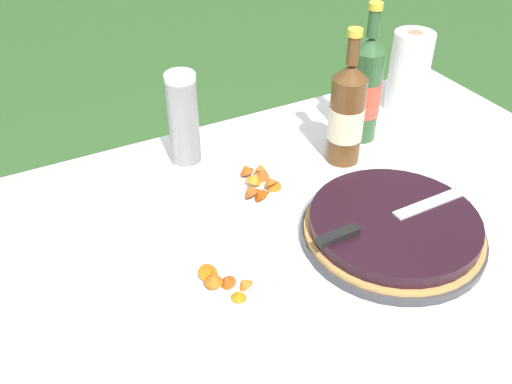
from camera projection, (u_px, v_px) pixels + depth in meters
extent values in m
cube|color=brown|center=(272.00, 293.00, 1.09)|extent=(1.84, 1.21, 0.03)
cylinder|color=brown|center=(409.00, 177.00, 2.00)|extent=(0.06, 0.06, 0.66)
cube|color=white|center=(272.00, 286.00, 1.08)|extent=(1.85, 1.22, 0.00)
cube|color=white|center=(163.00, 155.00, 1.54)|extent=(1.85, 0.00, 0.10)
cylinder|color=#38383D|center=(392.00, 235.00, 1.17)|extent=(0.38, 0.38, 0.02)
cylinder|color=tan|center=(393.00, 230.00, 1.16)|extent=(0.37, 0.37, 0.01)
cylinder|color=black|center=(395.00, 222.00, 1.15)|extent=(0.35, 0.35, 0.03)
cube|color=silver|center=(431.00, 202.00, 1.18)|extent=(0.19, 0.03, 0.00)
cube|color=black|center=(339.00, 237.00, 1.09)|extent=(0.09, 0.02, 0.01)
cylinder|color=white|center=(186.00, 147.00, 1.38)|extent=(0.07, 0.07, 0.09)
cylinder|color=white|center=(185.00, 143.00, 1.37)|extent=(0.07, 0.07, 0.09)
cylinder|color=white|center=(185.00, 138.00, 1.36)|extent=(0.07, 0.07, 0.09)
cylinder|color=white|center=(185.00, 133.00, 1.35)|extent=(0.07, 0.07, 0.09)
cylinder|color=white|center=(184.00, 129.00, 1.34)|extent=(0.07, 0.07, 0.09)
cylinder|color=white|center=(184.00, 124.00, 1.34)|extent=(0.07, 0.07, 0.09)
cylinder|color=white|center=(183.00, 119.00, 1.33)|extent=(0.07, 0.07, 0.09)
cylinder|color=white|center=(183.00, 114.00, 1.32)|extent=(0.07, 0.07, 0.09)
cylinder|color=white|center=(182.00, 109.00, 1.31)|extent=(0.07, 0.07, 0.09)
cylinder|color=white|center=(182.00, 104.00, 1.31)|extent=(0.07, 0.07, 0.09)
cylinder|color=white|center=(182.00, 99.00, 1.30)|extent=(0.07, 0.07, 0.09)
cylinder|color=white|center=(181.00, 94.00, 1.29)|extent=(0.07, 0.07, 0.09)
torus|color=white|center=(179.00, 74.00, 1.26)|extent=(0.07, 0.07, 0.01)
cylinder|color=#2D562D|center=(365.00, 96.00, 1.44)|extent=(0.08, 0.08, 0.24)
cylinder|color=#E54C38|center=(364.00, 98.00, 1.44)|extent=(0.08, 0.08, 0.09)
cone|color=#2D562D|center=(371.00, 44.00, 1.36)|extent=(0.08, 0.08, 0.04)
cylinder|color=#2D562D|center=(374.00, 23.00, 1.33)|extent=(0.03, 0.03, 0.06)
cylinder|color=gold|center=(376.00, 6.00, 1.30)|extent=(0.03, 0.03, 0.02)
cylinder|color=brown|center=(346.00, 121.00, 1.36)|extent=(0.08, 0.08, 0.22)
cylinder|color=beige|center=(346.00, 122.00, 1.36)|extent=(0.09, 0.09, 0.08)
cone|color=brown|center=(351.00, 71.00, 1.28)|extent=(0.08, 0.08, 0.04)
cylinder|color=brown|center=(353.00, 50.00, 1.25)|extent=(0.03, 0.03, 0.06)
cylinder|color=gold|center=(355.00, 32.00, 1.23)|extent=(0.03, 0.03, 0.02)
cylinder|color=white|center=(250.00, 188.00, 1.32)|extent=(0.23, 0.23, 0.01)
torus|color=white|center=(250.00, 185.00, 1.31)|extent=(0.22, 0.22, 0.01)
cone|color=#B44D19|center=(250.00, 190.00, 1.27)|extent=(0.05, 0.05, 0.04)
cone|color=#C96318|center=(277.00, 184.00, 1.30)|extent=(0.05, 0.06, 0.04)
cone|color=#A74109|center=(260.00, 193.00, 1.26)|extent=(0.04, 0.05, 0.05)
cone|color=#CA5F1D|center=(261.00, 167.00, 1.34)|extent=(0.04, 0.04, 0.04)
cone|color=#AC4812|center=(246.00, 169.00, 1.33)|extent=(0.05, 0.05, 0.03)
cone|color=#B85621|center=(261.00, 174.00, 1.32)|extent=(0.05, 0.05, 0.04)
cone|color=orange|center=(255.00, 177.00, 1.30)|extent=(0.05, 0.04, 0.03)
cone|color=#A55E1C|center=(270.00, 181.00, 1.29)|extent=(0.05, 0.05, 0.05)
cylinder|color=white|center=(222.00, 283.00, 1.07)|extent=(0.21, 0.21, 0.01)
torus|color=white|center=(222.00, 280.00, 1.07)|extent=(0.21, 0.21, 0.01)
cone|color=#CD720C|center=(239.00, 294.00, 1.03)|extent=(0.04, 0.04, 0.02)
cone|color=#AF4610|center=(227.00, 280.00, 1.05)|extent=(0.04, 0.04, 0.03)
cone|color=#C16D22|center=(213.00, 280.00, 1.04)|extent=(0.04, 0.04, 0.02)
cone|color=#C3670F|center=(210.00, 270.00, 1.06)|extent=(0.05, 0.05, 0.04)
cone|color=#BE5D16|center=(214.00, 278.00, 1.04)|extent=(0.04, 0.05, 0.02)
cone|color=#CC671B|center=(244.00, 282.00, 1.05)|extent=(0.04, 0.04, 0.03)
cylinder|color=white|center=(409.00, 72.00, 1.57)|extent=(0.11, 0.11, 0.22)
cylinder|color=#9E7A56|center=(416.00, 32.00, 1.50)|extent=(0.04, 0.04, 0.00)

